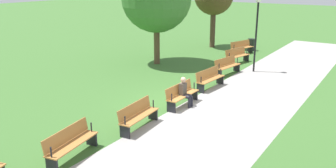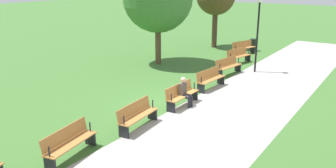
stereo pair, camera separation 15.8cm
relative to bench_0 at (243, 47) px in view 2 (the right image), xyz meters
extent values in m
plane|color=#3D6B2D|center=(10.83, 1.79, -0.48)|extent=(120.00, 120.00, 0.00)
cube|color=#A39E99|center=(10.83, 3.76, -0.47)|extent=(36.72, 4.19, 0.01)
cube|color=#B27538|center=(0.02, 0.07, -0.03)|extent=(1.94, 1.01, 0.04)
cube|color=#B27538|center=(-0.04, -0.12, 0.21)|extent=(1.84, 0.69, 0.40)
cube|color=black|center=(-0.82, 0.34, -0.26)|extent=(0.17, 0.37, 0.43)
cylinder|color=black|center=(-0.82, 0.36, 0.13)|extent=(0.06, 0.06, 0.30)
cube|color=black|center=(0.87, -0.21, -0.26)|extent=(0.17, 0.37, 0.43)
cylinder|color=black|center=(0.87, -0.19, 0.13)|extent=(0.06, 0.06, 0.30)
cube|color=#B27538|center=(2.66, 0.82, -0.03)|extent=(1.95, 0.87, 0.04)
cube|color=#B27538|center=(2.62, 0.62, 0.21)|extent=(1.87, 0.55, 0.40)
cube|color=black|center=(1.80, 1.03, -0.26)|extent=(0.15, 0.38, 0.43)
cylinder|color=black|center=(1.80, 1.05, 0.13)|extent=(0.05, 0.05, 0.30)
cube|color=black|center=(3.53, 0.61, -0.26)|extent=(0.15, 0.38, 0.43)
cylinder|color=black|center=(3.53, 0.63, 0.13)|extent=(0.05, 0.05, 0.30)
cube|color=#B27538|center=(5.36, 1.36, -0.03)|extent=(1.94, 0.73, 0.04)
cube|color=#B27538|center=(5.32, 1.16, 0.21)|extent=(1.89, 0.40, 0.40)
cube|color=black|center=(4.48, 1.50, -0.26)|extent=(0.12, 0.38, 0.43)
cylinder|color=black|center=(4.48, 1.52, 0.13)|extent=(0.05, 0.05, 0.30)
cube|color=black|center=(6.23, 1.22, -0.26)|extent=(0.12, 0.38, 0.43)
cylinder|color=black|center=(6.24, 1.24, 0.13)|extent=(0.05, 0.05, 0.30)
cube|color=#B27538|center=(8.08, 1.68, -0.03)|extent=(1.93, 0.59, 0.04)
cube|color=#B27538|center=(8.07, 1.48, 0.21)|extent=(1.90, 0.25, 0.40)
cube|color=black|center=(7.20, 1.75, -0.26)|extent=(0.09, 0.38, 0.43)
cylinder|color=black|center=(7.20, 1.77, 0.13)|extent=(0.05, 0.05, 0.30)
cube|color=black|center=(8.97, 1.61, -0.26)|extent=(0.09, 0.38, 0.43)
cylinder|color=black|center=(8.97, 1.63, 0.13)|extent=(0.05, 0.05, 0.30)
cube|color=#B27538|center=(10.83, 1.79, -0.03)|extent=(1.90, 0.44, 0.04)
cube|color=#B27538|center=(10.83, 1.59, 0.21)|extent=(1.90, 0.10, 0.40)
cube|color=black|center=(9.94, 1.79, -0.26)|extent=(0.06, 0.37, 0.43)
cylinder|color=black|center=(9.94, 1.81, 0.13)|extent=(0.04, 0.04, 0.30)
cube|color=black|center=(11.72, 1.79, -0.26)|extent=(0.06, 0.37, 0.43)
cylinder|color=black|center=(11.72, 1.81, 0.13)|extent=(0.04, 0.04, 0.30)
cube|color=#B27538|center=(13.57, 1.68, -0.03)|extent=(1.93, 0.59, 0.04)
cube|color=#B27538|center=(13.59, 1.48, 0.21)|extent=(1.90, 0.25, 0.40)
cube|color=black|center=(12.68, 1.61, -0.26)|extent=(0.09, 0.38, 0.43)
cylinder|color=black|center=(12.68, 1.63, 0.13)|extent=(0.05, 0.05, 0.30)
cube|color=black|center=(14.46, 1.75, -0.26)|extent=(0.09, 0.38, 0.43)
cylinder|color=black|center=(14.46, 1.77, 0.13)|extent=(0.05, 0.05, 0.30)
cube|color=#B27538|center=(16.30, 1.36, -0.03)|extent=(1.94, 0.73, 0.04)
cube|color=#B27538|center=(16.33, 1.16, 0.21)|extent=(1.89, 0.40, 0.40)
cube|color=black|center=(15.42, 1.22, -0.26)|extent=(0.12, 0.38, 0.43)
cylinder|color=black|center=(15.42, 1.24, 0.13)|extent=(0.05, 0.05, 0.30)
cube|color=black|center=(17.18, 1.50, -0.26)|extent=(0.12, 0.38, 0.43)
cylinder|color=black|center=(17.17, 1.52, 0.13)|extent=(0.05, 0.05, 0.30)
cube|color=#4C4238|center=(10.81, 1.77, 0.22)|extent=(0.32, 0.20, 0.50)
sphere|color=tan|center=(10.81, 1.79, 0.61)|extent=(0.22, 0.22, 0.22)
cylinder|color=#23232D|center=(10.72, 1.95, -0.05)|extent=(0.13, 0.36, 0.13)
cylinder|color=#23232D|center=(10.72, 2.13, -0.26)|extent=(0.11, 0.11, 0.43)
cylinder|color=#23232D|center=(10.90, 1.95, -0.05)|extent=(0.13, 0.36, 0.13)
cylinder|color=#23232D|center=(10.90, 2.13, -0.26)|extent=(0.11, 0.11, 0.43)
cylinder|color=#4C3828|center=(-1.24, -2.80, 0.95)|extent=(0.38, 0.38, 2.85)
cylinder|color=brown|center=(5.36, -3.26, 0.82)|extent=(0.35, 0.35, 2.59)
cylinder|color=black|center=(4.01, 2.31, 1.40)|extent=(0.10, 0.10, 3.76)
cylinder|color=black|center=(-1.51, 0.11, -0.05)|extent=(0.47, 0.47, 0.85)
camera|label=1|loc=(22.54, 8.64, 4.53)|focal=37.92mm
camera|label=2|loc=(22.46, 8.77, 4.53)|focal=37.92mm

